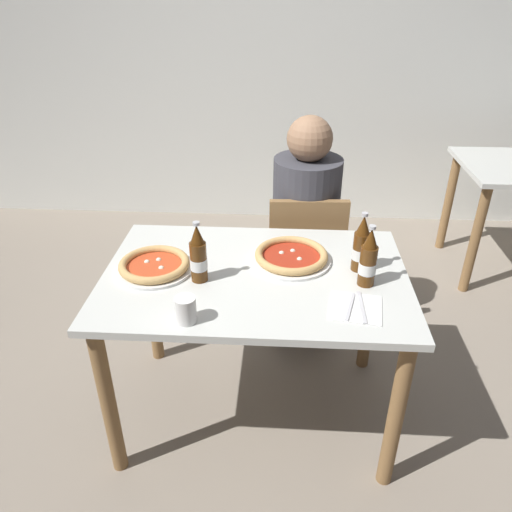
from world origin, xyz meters
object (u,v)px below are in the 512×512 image
beer_bottle_right (198,256)px  diner_seated (304,235)px  pizza_margherita_near (291,256)px  pizza_marinara_far (155,265)px  dining_table_main (255,297)px  napkin_with_cutlery (356,308)px  beer_bottle_left (368,260)px  paper_cup (186,310)px  chair_behind_table (304,257)px  beer_bottle_center (361,246)px

beer_bottle_right → diner_seated: bearing=59.1°
pizza_margherita_near → pizza_marinara_far: size_ratio=1.08×
dining_table_main → diner_seated: bearing=71.7°
pizza_margherita_near → beer_bottle_right: beer_bottle_right is taller
pizza_margherita_near → napkin_with_cutlery: 0.39m
dining_table_main → beer_bottle_right: bearing=-164.4°
diner_seated → pizza_marinara_far: 0.92m
beer_bottle_left → paper_cup: 0.70m
chair_behind_table → diner_seated: diner_seated is taller
pizza_margherita_near → beer_bottle_right: bearing=-154.9°
beer_bottle_right → napkin_with_cutlery: bearing=-14.8°
dining_table_main → pizza_marinara_far: size_ratio=3.96×
diner_seated → pizza_margherita_near: size_ratio=3.70×
chair_behind_table → diner_seated: 0.11m
pizza_margherita_near → pizza_marinara_far: bearing=-169.2°
pizza_margherita_near → beer_bottle_center: size_ratio=1.32×
beer_bottle_center → pizza_margherita_near: bearing=169.7°
dining_table_main → beer_bottle_center: beer_bottle_center is taller
beer_bottle_center → chair_behind_table: bearing=108.8°
beer_bottle_center → napkin_with_cutlery: (-0.04, -0.27, -0.10)m
diner_seated → napkin_with_cutlery: size_ratio=5.89×
dining_table_main → beer_bottle_center: bearing=7.9°
beer_bottle_left → napkin_with_cutlery: beer_bottle_left is taller
dining_table_main → beer_bottle_left: (0.42, -0.05, 0.22)m
beer_bottle_right → chair_behind_table: bearing=57.0°
diner_seated → beer_bottle_left: size_ratio=4.89×
diner_seated → paper_cup: (-0.43, -0.98, 0.21)m
beer_bottle_center → beer_bottle_right: bearing=-169.4°
diner_seated → napkin_with_cutlery: 0.90m
chair_behind_table → beer_bottle_left: beer_bottle_left is taller
beer_bottle_center → napkin_with_cutlery: size_ratio=1.20×
pizza_marinara_far → napkin_with_cutlery: (0.77, -0.21, -0.02)m
dining_table_main → paper_cup: (-0.21, -0.32, 0.16)m
paper_cup → beer_bottle_left: bearing=23.0°
pizza_marinara_far → chair_behind_table: bearing=44.2°
chair_behind_table → napkin_with_cutlery: bearing=97.4°
diner_seated → beer_bottle_center: bearing=-72.3°
dining_table_main → napkin_with_cutlery: size_ratio=5.85×
dining_table_main → beer_bottle_right: beer_bottle_right is taller
napkin_with_cutlery → paper_cup: (-0.58, -0.11, 0.04)m
dining_table_main → beer_bottle_left: size_ratio=4.86×
pizza_margherita_near → pizza_marinara_far: same height
paper_cup → beer_bottle_center: bearing=31.2°
pizza_marinara_far → dining_table_main: bearing=-0.4°
beer_bottle_left → napkin_with_cutlery: (-0.05, -0.16, -0.10)m
pizza_margherita_near → paper_cup: paper_cup is taller
beer_bottle_left → beer_bottle_center: bearing=96.7°
pizza_marinara_far → paper_cup: 0.38m
pizza_marinara_far → beer_bottle_left: size_ratio=1.23×
napkin_with_cutlery → pizza_margherita_near: bearing=125.7°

